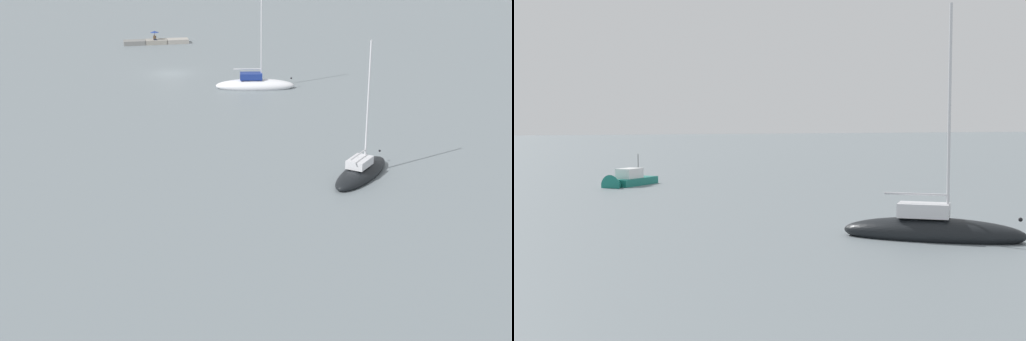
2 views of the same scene
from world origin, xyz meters
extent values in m
plane|color=slate|center=(0.00, 0.00, 0.00)|extent=(500.00, 500.00, 0.00)
cube|color=gray|center=(-2.99, -19.53, 0.29)|extent=(2.93, 1.99, 0.59)
cube|color=gray|center=(0.00, -19.53, 0.29)|extent=(2.93, 1.99, 0.59)
cube|color=slate|center=(2.99, -19.53, 0.29)|extent=(2.93, 1.99, 0.59)
cube|color=#1E2333|center=(0.16, -19.17, 0.67)|extent=(0.39, 0.45, 0.16)
cube|color=brown|center=(0.19, -19.45, 0.85)|extent=(0.42, 0.25, 0.52)
sphere|color=tan|center=(0.19, -19.45, 1.21)|extent=(0.22, 0.22, 0.22)
cylinder|color=black|center=(0.19, -19.45, 1.11)|extent=(0.02, 0.02, 1.05)
cone|color=navy|center=(0.19, -19.45, 1.69)|extent=(1.19, 1.19, 0.21)
sphere|color=black|center=(0.19, -19.45, 1.83)|extent=(0.05, 0.05, 0.05)
ellipsoid|color=silver|center=(-7.89, 9.07, 0.29)|extent=(8.52, 3.83, 1.41)
cube|color=navy|center=(-7.48, 8.99, 1.32)|extent=(2.52, 1.81, 0.65)
cylinder|color=silver|center=(-8.53, 9.19, 6.09)|extent=(0.14, 0.14, 10.18)
cylinder|color=silver|center=(-7.12, 8.92, 2.06)|extent=(2.85, 0.64, 0.11)
sphere|color=black|center=(-11.60, 9.77, 1.06)|extent=(0.19, 0.19, 0.19)
ellipsoid|color=black|center=(-9.63, 36.45, 0.26)|extent=(6.56, 6.81, 1.26)
cube|color=silver|center=(-9.38, 36.72, 1.18)|extent=(2.33, 2.37, 0.58)
cylinder|color=silver|center=(-10.03, 36.02, 5.22)|extent=(0.13, 0.13, 8.65)
cylinder|color=silver|center=(-9.15, 36.96, 1.84)|extent=(1.83, 1.94, 0.09)
sphere|color=black|center=(-11.94, 33.98, 0.95)|extent=(0.17, 0.17, 0.17)
camera|label=1|loc=(7.71, 81.45, 17.85)|focal=50.70mm
camera|label=2|loc=(-32.51, 54.72, 4.76)|focal=49.29mm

